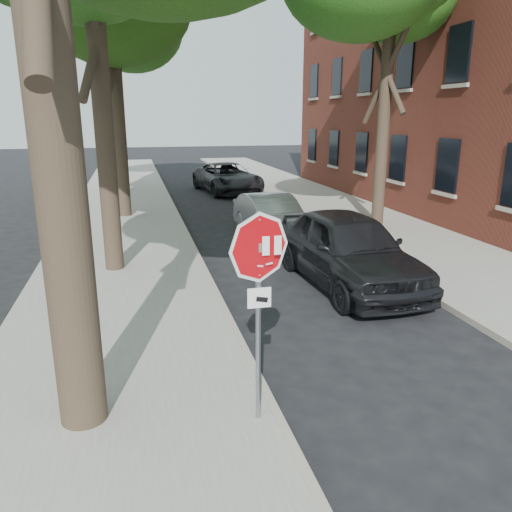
{
  "coord_description": "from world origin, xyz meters",
  "views": [
    {
      "loc": [
        -2.03,
        -5.28,
        3.74
      ],
      "look_at": [
        -0.59,
        0.56,
        2.05
      ],
      "focal_mm": 35.0,
      "sensor_mm": 36.0,
      "label": 1
    }
  ],
  "objects_px": {
    "stop_sign": "(259,279)",
    "car_d": "(227,178)",
    "car_a": "(348,249)",
    "tree_far": "(109,40)",
    "car_b": "(272,217)"
  },
  "relations": [
    {
      "from": "stop_sign",
      "to": "car_a",
      "type": "xyz_separation_m",
      "value": [
        3.3,
        4.84,
        -1.1
      ]
    },
    {
      "from": "car_a",
      "to": "car_d",
      "type": "xyz_separation_m",
      "value": [
        -0.0,
        14.76,
        -0.11
      ]
    },
    {
      "from": "tree_far",
      "to": "car_d",
      "type": "height_order",
      "value": "tree_far"
    },
    {
      "from": "stop_sign",
      "to": "car_d",
      "type": "bearing_deg",
      "value": 80.45
    },
    {
      "from": "car_a",
      "to": "car_d",
      "type": "distance_m",
      "value": 14.76
    },
    {
      "from": "car_a",
      "to": "tree_far",
      "type": "bearing_deg",
      "value": 105.19
    },
    {
      "from": "stop_sign",
      "to": "car_d",
      "type": "xyz_separation_m",
      "value": [
        3.3,
        19.61,
        -1.21
      ]
    },
    {
      "from": "car_b",
      "to": "stop_sign",
      "type": "bearing_deg",
      "value": -110.86
    },
    {
      "from": "stop_sign",
      "to": "car_d",
      "type": "relative_size",
      "value": 0.49
    },
    {
      "from": "tree_far",
      "to": "car_a",
      "type": "distance_m",
      "value": 18.29
    },
    {
      "from": "car_b",
      "to": "car_d",
      "type": "bearing_deg",
      "value": 82.99
    },
    {
      "from": "stop_sign",
      "to": "tree_far",
      "type": "relative_size",
      "value": 0.28
    },
    {
      "from": "car_a",
      "to": "stop_sign",
      "type": "bearing_deg",
      "value": -127.18
    },
    {
      "from": "car_a",
      "to": "car_d",
      "type": "height_order",
      "value": "car_a"
    },
    {
      "from": "car_b",
      "to": "car_d",
      "type": "relative_size",
      "value": 0.77
    }
  ]
}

